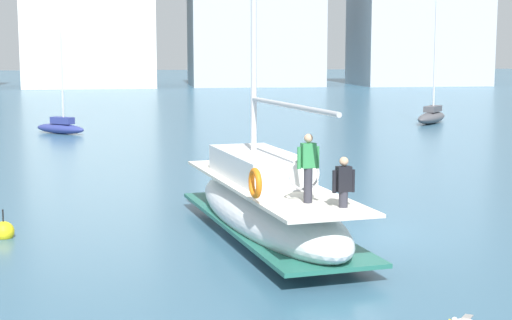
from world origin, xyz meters
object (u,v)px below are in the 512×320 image
at_px(moored_sloop_near, 432,115).
at_px(mooring_buoy, 4,232).
at_px(main_sailboat, 267,204).
at_px(moored_sloop_far, 61,126).

height_order(moored_sloop_near, mooring_buoy, moored_sloop_near).
distance_m(main_sailboat, mooring_buoy, 6.98).
bearing_deg(moored_sloop_far, main_sailboat, -74.15).
bearing_deg(moored_sloop_far, moored_sloop_near, 7.27).
bearing_deg(main_sailboat, moored_sloop_far, 105.85).
height_order(main_sailboat, moored_sloop_far, main_sailboat).
distance_m(moored_sloop_near, mooring_buoy, 38.22).
relative_size(main_sailboat, moored_sloop_far, 1.96).
distance_m(main_sailboat, moored_sloop_near, 35.25).
bearing_deg(main_sailboat, mooring_buoy, 172.00).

